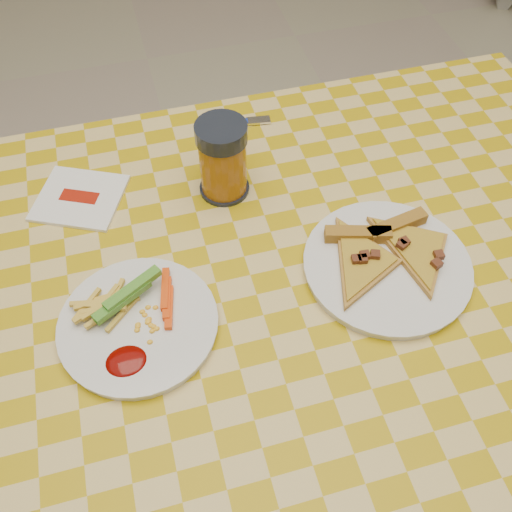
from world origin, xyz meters
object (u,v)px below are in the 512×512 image
at_px(table, 257,321).
at_px(plate_right, 387,267).
at_px(plate_left, 139,325).
at_px(drink_glass, 223,160).

bearing_deg(table, plate_right, -2.01).
distance_m(plate_left, plate_right, 0.36).
distance_m(table, plate_left, 0.19).
height_order(plate_left, plate_right, same).
bearing_deg(plate_right, table, 177.99).
bearing_deg(plate_right, plate_left, -179.51).
distance_m(plate_right, drink_glass, 0.30).
relative_size(table, drink_glass, 9.77).
bearing_deg(drink_glass, plate_left, -127.65).
bearing_deg(table, drink_glass, 88.93).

